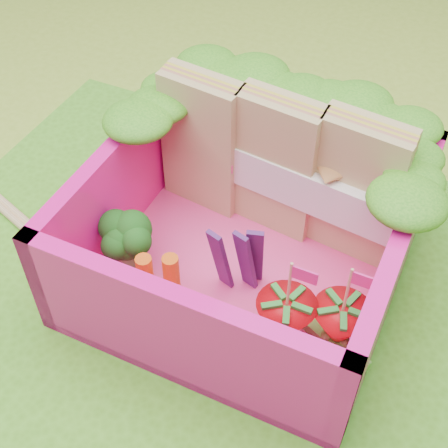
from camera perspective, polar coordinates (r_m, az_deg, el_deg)
The scene contains 13 objects.
ground at distance 2.79m, azimuth -4.75°, elevation -7.33°, with size 14.00×14.00×0.00m, color #91B432.
placemat at distance 2.77m, azimuth -4.77°, elevation -7.14°, with size 2.60×2.60×0.03m, color #56AA26.
bento_floor at distance 2.84m, azimuth 2.03°, elevation -3.83°, with size 1.30×1.30×0.05m, color #F73F8D.
bento_box at distance 2.66m, azimuth 2.17°, elevation -0.37°, with size 1.30×1.30×0.55m.
lettuce_ruffle at distance 2.77m, azimuth 6.34°, elevation 10.78°, with size 1.43×0.76×0.11m.
sandwich_stack at distance 2.79m, azimuth 4.93°, elevation 5.37°, with size 1.24×0.31×0.68m.
broccoli at distance 2.69m, azimuth -9.08°, elevation -1.79°, with size 0.35×0.35×0.25m.
carrot_sticks at distance 2.62m, azimuth -5.97°, elevation -4.91°, with size 0.17×0.11×0.25m.
purple_wedges at distance 2.59m, azimuth 1.51°, elevation -3.21°, with size 0.19×0.12×0.38m.
strawberry_left at distance 2.48m, azimuth 5.59°, elevation -8.84°, with size 0.24×0.24×0.48m.
strawberry_right at distance 2.50m, azimuth 10.49°, elevation -9.18°, with size 0.23×0.23×0.47m.
snap_peas at distance 2.60m, azimuth 8.03°, elevation -9.40°, with size 0.62×0.53×0.05m.
chopsticks at distance 3.26m, azimuth -18.92°, elevation 1.03°, with size 2.39×0.83×0.04m.
Camera 1 is at (0.91, -1.39, 2.24)m, focal length 50.00 mm.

